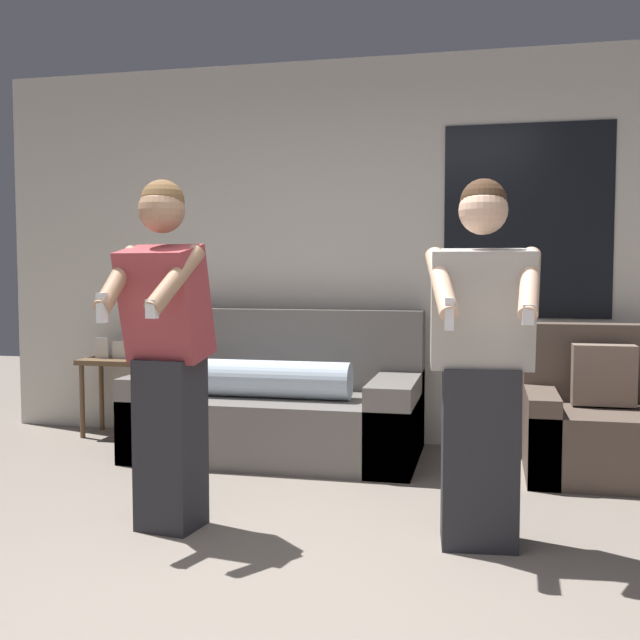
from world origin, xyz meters
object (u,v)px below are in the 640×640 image
Objects in this scene: couch at (280,407)px; side_table at (121,370)px; person_left at (166,352)px; person_right at (481,364)px; armchair at (603,425)px.

side_table is (-1.30, 0.27, 0.17)m from couch.
side_table is 0.44× the size of person_left.
person_left is at bearing -175.88° from person_right.
person_right is (2.61, -1.70, 0.33)m from side_table.
couch is 2.01m from person_right.
person_left is at bearing -145.79° from armchair.
armchair is 1.61m from person_right.
couch is at bearing 85.78° from person_left.
side_table is 0.45× the size of person_right.
armchair is 0.55× the size of person_left.
person_left is (1.18, -1.80, 0.36)m from side_table.
person_right is at bearing 4.12° from person_left.
person_right is (1.43, 0.10, -0.03)m from person_left.
person_right reaches higher than armchair.
person_right is at bearing -47.46° from couch.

